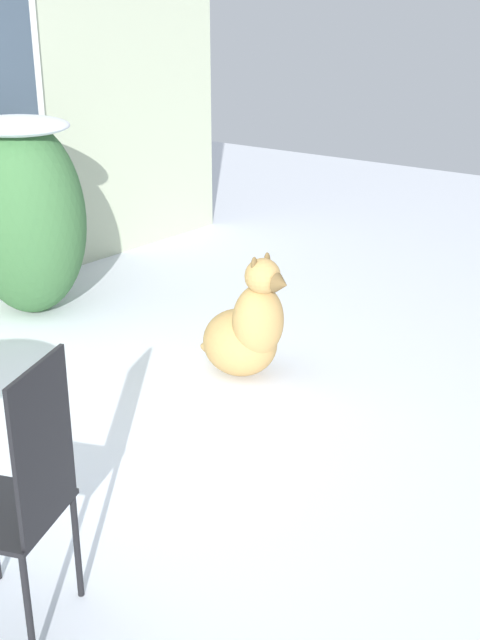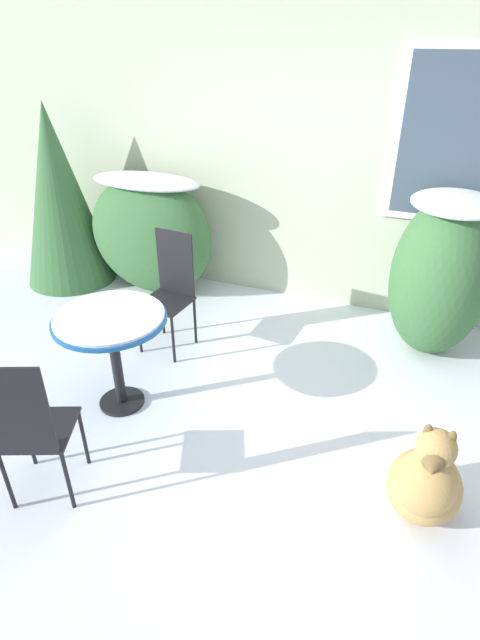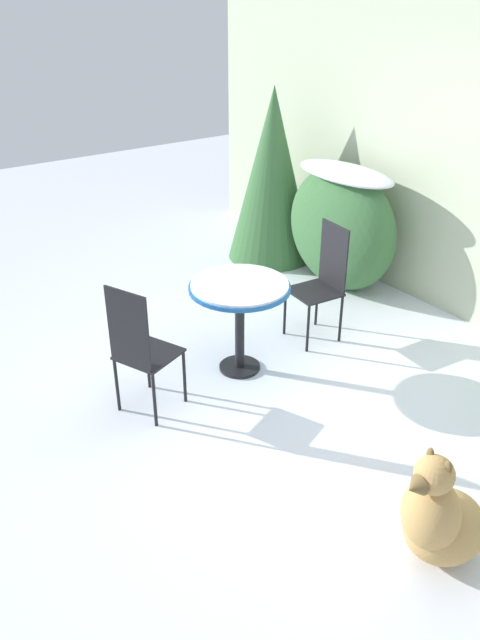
# 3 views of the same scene
# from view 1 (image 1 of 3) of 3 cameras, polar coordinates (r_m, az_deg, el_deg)

# --- Properties ---
(ground_plane) EXTENTS (16.00, 16.00, 0.00)m
(ground_plane) POSITION_cam_1_polar(r_m,az_deg,el_deg) (4.03, -15.05, -9.80)
(ground_plane) COLOR white
(shrub_middle) EXTENTS (0.79, 0.88, 1.36)m
(shrub_middle) POSITION_cam_1_polar(r_m,az_deg,el_deg) (5.73, -15.07, 7.40)
(shrub_middle) COLOR #386638
(shrub_middle) RESTS_ON ground_plane
(patio_chair_far_side) EXTENTS (0.50, 0.50, 1.02)m
(patio_chair_far_side) POSITION_cam_1_polar(r_m,az_deg,el_deg) (2.81, -15.31, -11.74)
(patio_chair_far_side) COLOR black
(patio_chair_far_side) RESTS_ON ground_plane
(dog) EXTENTS (0.44, 0.66, 0.76)m
(dog) POSITION_cam_1_polar(r_m,az_deg,el_deg) (4.64, 0.51, -0.79)
(dog) COLOR tan
(dog) RESTS_ON ground_plane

